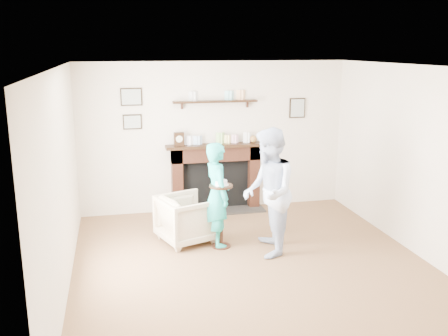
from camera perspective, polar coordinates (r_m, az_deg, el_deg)
The scene contains 6 objects.
ground at distance 6.44m, azimuth 3.52°, elevation -11.37°, with size 5.00×5.00×0.00m, color brown.
room_shell at distance 6.59m, azimuth 2.05°, elevation 4.07°, with size 4.54×5.02×2.52m.
armchair at distance 7.28m, azimuth -4.20°, elevation -8.31°, with size 0.72×0.74×0.68m, color gray.
man at distance 6.89m, azimuth 4.95°, elevation -9.64°, with size 0.83×0.65×1.71m, color #A7B6D1.
woman at distance 7.14m, azimuth -0.77°, elevation -8.74°, with size 0.54×0.35×1.47m, color #20A8B8.
pedestal_table at distance 6.85m, azimuth -0.35°, elevation -4.08°, with size 0.32×0.32×1.03m.
Camera 1 is at (-1.65, -5.59, 2.73)m, focal length 40.00 mm.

